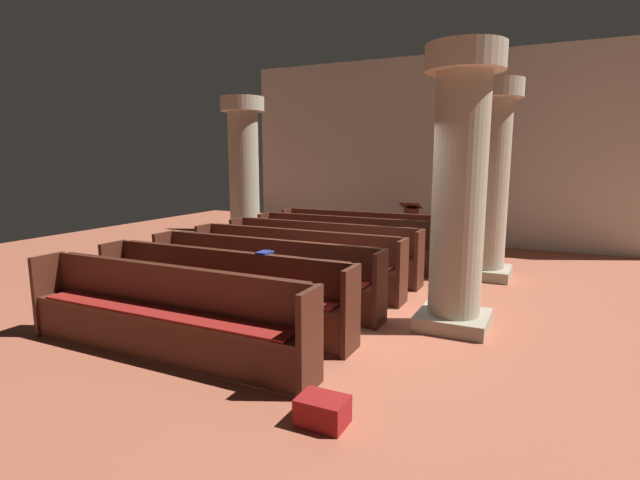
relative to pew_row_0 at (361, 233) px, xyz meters
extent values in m
plane|color=#AD5B42|center=(1.02, -3.51, -0.51)|extent=(19.20, 19.20, 0.00)
cube|color=beige|center=(1.02, 2.57, 1.74)|extent=(10.00, 0.16, 4.50)
cube|color=#4C2316|center=(0.00, -0.02, -0.05)|extent=(3.45, 0.38, 0.05)
cube|color=#4C2316|center=(0.00, 0.15, 0.21)|extent=(3.45, 0.04, 0.47)
cube|color=#411E13|center=(0.00, 0.19, 0.43)|extent=(3.32, 0.06, 0.02)
cube|color=#442014|center=(-1.76, -0.02, -0.03)|extent=(0.06, 0.44, 0.95)
cube|color=#442014|center=(1.76, -0.02, -0.03)|extent=(0.06, 0.44, 0.95)
cube|color=#482115|center=(0.00, -0.20, -0.28)|extent=(3.45, 0.03, 0.42)
cube|color=maroon|center=(0.00, -0.04, -0.02)|extent=(3.18, 0.32, 0.03)
cube|color=#4C2316|center=(0.00, -0.98, -0.05)|extent=(3.45, 0.38, 0.05)
cube|color=#4C2316|center=(0.00, -0.82, 0.21)|extent=(3.45, 0.04, 0.47)
cube|color=#411E13|center=(0.00, -0.77, 0.43)|extent=(3.32, 0.06, 0.02)
cube|color=#442014|center=(-1.76, -0.98, -0.03)|extent=(0.06, 0.44, 0.95)
cube|color=#442014|center=(1.76, -0.98, -0.03)|extent=(0.06, 0.44, 0.95)
cube|color=#482115|center=(0.00, -1.16, -0.28)|extent=(3.45, 0.03, 0.42)
cube|color=maroon|center=(0.00, -1.00, -0.02)|extent=(3.18, 0.32, 0.03)
cube|color=#4C2316|center=(0.00, -1.95, -0.05)|extent=(3.45, 0.38, 0.05)
cube|color=#4C2316|center=(0.00, -1.78, 0.21)|extent=(3.45, 0.04, 0.47)
cube|color=#411E13|center=(0.00, -1.73, 0.43)|extent=(3.32, 0.06, 0.02)
cube|color=#442014|center=(-1.76, -1.95, -0.03)|extent=(0.06, 0.44, 0.95)
cube|color=#442014|center=(1.76, -1.95, -0.03)|extent=(0.06, 0.44, 0.95)
cube|color=#482115|center=(0.00, -2.12, -0.28)|extent=(3.45, 0.03, 0.42)
cube|color=maroon|center=(0.00, -1.97, -0.02)|extent=(3.18, 0.32, 0.03)
cube|color=#4C2316|center=(0.00, -2.91, -0.05)|extent=(3.45, 0.38, 0.05)
cube|color=#4C2316|center=(0.00, -2.75, 0.21)|extent=(3.45, 0.04, 0.47)
cube|color=#411E13|center=(0.00, -2.70, 0.43)|extent=(3.32, 0.06, 0.02)
cube|color=#442014|center=(-1.76, -2.91, -0.03)|extent=(0.06, 0.44, 0.95)
cube|color=#442014|center=(1.76, -2.91, -0.03)|extent=(0.06, 0.44, 0.95)
cube|color=#482115|center=(0.00, -3.09, -0.28)|extent=(3.45, 0.03, 0.42)
cube|color=maroon|center=(0.00, -2.93, -0.02)|extent=(3.18, 0.32, 0.03)
cube|color=#4C2316|center=(0.00, -3.88, -0.05)|extent=(3.45, 0.38, 0.05)
cube|color=#4C2316|center=(0.00, -3.71, 0.21)|extent=(3.45, 0.04, 0.47)
cube|color=#411E13|center=(0.00, -3.66, 0.43)|extent=(3.32, 0.06, 0.02)
cube|color=#442014|center=(-1.76, -3.88, -0.03)|extent=(0.06, 0.44, 0.95)
cube|color=#442014|center=(1.76, -3.88, -0.03)|extent=(0.06, 0.44, 0.95)
cube|color=#482115|center=(0.00, -4.05, -0.28)|extent=(3.45, 0.03, 0.42)
cube|color=maroon|center=(0.00, -3.90, -0.02)|extent=(3.18, 0.32, 0.03)
cube|color=#4C2316|center=(0.00, -4.84, -0.05)|extent=(3.45, 0.38, 0.05)
cube|color=#4C2316|center=(0.00, -4.68, 0.21)|extent=(3.45, 0.04, 0.47)
cube|color=#411E13|center=(0.00, -4.63, 0.43)|extent=(3.32, 0.06, 0.02)
cube|color=#442014|center=(-1.76, -4.84, -0.03)|extent=(0.06, 0.44, 0.95)
cube|color=#442014|center=(1.76, -4.84, -0.03)|extent=(0.06, 0.44, 0.95)
cube|color=#482115|center=(0.00, -5.02, -0.28)|extent=(3.45, 0.03, 0.42)
cube|color=maroon|center=(0.00, -4.86, -0.02)|extent=(3.18, 0.32, 0.03)
cube|color=#4C2316|center=(0.00, -5.81, -0.05)|extent=(3.45, 0.38, 0.05)
cube|color=#4C2316|center=(0.00, -5.64, 0.21)|extent=(3.45, 0.04, 0.47)
cube|color=#411E13|center=(0.00, -5.59, 0.43)|extent=(3.32, 0.06, 0.02)
cube|color=#442014|center=(-1.76, -5.81, -0.03)|extent=(0.06, 0.44, 0.95)
cube|color=#442014|center=(1.76, -5.81, -0.03)|extent=(0.06, 0.44, 0.95)
cube|color=#482115|center=(0.00, -5.98, -0.28)|extent=(3.45, 0.03, 0.42)
cube|color=maroon|center=(0.00, -5.83, -0.02)|extent=(3.18, 0.32, 0.03)
cube|color=#9F967E|center=(2.60, -0.66, -0.42)|extent=(0.88, 0.88, 0.18)
cylinder|color=#ADA389|center=(2.60, -0.66, 1.12)|extent=(0.65, 0.65, 2.89)
cylinder|color=#B6AB90|center=(2.60, -0.66, 2.71)|extent=(0.94, 0.94, 0.30)
cube|color=#9F967E|center=(-2.55, -0.53, -0.42)|extent=(0.88, 0.88, 0.18)
cylinder|color=#ADA389|center=(-2.55, -0.53, 1.12)|extent=(0.65, 0.65, 2.89)
cylinder|color=#B6AB90|center=(-2.55, -0.53, 2.71)|extent=(0.94, 0.94, 0.30)
cube|color=#9F967E|center=(2.60, -3.53, -0.42)|extent=(0.85, 0.85, 0.18)
cylinder|color=#ADA389|center=(2.60, -3.53, 1.12)|extent=(0.63, 0.63, 2.89)
cylinder|color=#B6AB90|center=(2.60, -3.53, 2.71)|extent=(0.92, 0.92, 0.30)
cube|color=#411E13|center=(0.71, 1.36, -0.48)|extent=(0.45, 0.45, 0.06)
cube|color=#4C2316|center=(0.71, 1.36, -0.03)|extent=(0.28, 0.28, 0.95)
cube|color=#502518|center=(0.71, 1.36, 0.50)|extent=(0.48, 0.35, 0.15)
cube|color=navy|center=(0.55, -4.63, 0.46)|extent=(0.14, 0.21, 0.03)
cube|color=maroon|center=(2.10, -6.27, -0.40)|extent=(0.39, 0.29, 0.22)
camera|label=1|loc=(3.64, -9.49, 1.59)|focal=27.28mm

